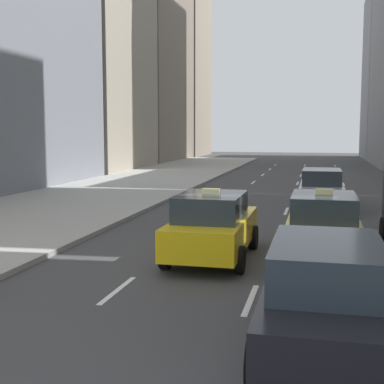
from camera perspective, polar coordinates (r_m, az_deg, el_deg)
sidewalk_left at (r=31.36m, az=-6.98°, el=0.57°), size 8.00×66.00×0.15m
lane_markings at (r=25.50m, az=10.42°, el=-1.03°), size 5.72×56.00×0.01m
taxi_lead at (r=14.25m, az=13.81°, el=-3.54°), size 2.02×4.40×1.87m
taxi_second at (r=13.93m, az=2.21°, el=-3.59°), size 2.02×4.40×1.87m
sedan_black_near at (r=8.48m, az=14.10°, el=-10.49°), size 2.02×4.92×1.73m
sedan_silver_behind at (r=23.63m, az=13.64°, el=0.39°), size 2.02×4.52×1.70m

